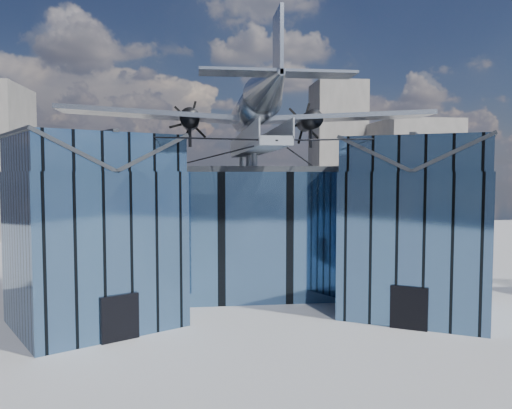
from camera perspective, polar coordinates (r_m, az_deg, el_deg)
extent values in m
plane|color=gray|center=(34.26, 0.41, -12.32)|extent=(120.00, 120.00, 0.00)
cube|color=#466990|center=(42.15, -1.14, -2.73)|extent=(28.00, 14.00, 9.50)
cube|color=#272A2F|center=(41.89, -1.15, 4.02)|extent=(28.00, 14.00, 0.40)
cube|color=#466990|center=(32.64, -18.03, -4.77)|extent=(11.79, 11.43, 9.50)
cube|color=#466990|center=(32.33, -18.23, 5.55)|extent=(11.56, 11.20, 2.20)
cube|color=#272A2F|center=(31.68, -22.10, 5.51)|extent=(7.98, 9.23, 2.40)
cube|color=#272A2F|center=(33.12, -14.52, 5.56)|extent=(7.98, 9.23, 2.40)
cube|color=#272A2F|center=(32.39, -18.27, 7.58)|extent=(4.30, 7.10, 0.18)
cube|color=black|center=(29.63, -15.30, -12.39)|extent=(2.03, 1.32, 2.60)
cube|color=black|center=(34.33, -10.88, -4.25)|extent=(0.34, 0.34, 9.50)
cube|color=#466990|center=(35.23, 17.87, -4.16)|extent=(11.79, 11.43, 9.50)
cube|color=#466990|center=(34.94, 18.06, 5.39)|extent=(11.56, 11.20, 2.20)
cube|color=#272A2F|center=(35.21, 14.40, 5.44)|extent=(7.98, 9.23, 2.40)
cube|color=#272A2F|center=(34.81, 21.77, 5.32)|extent=(7.98, 9.23, 2.40)
cube|color=#272A2F|center=(35.00, 18.10, 7.28)|extent=(4.30, 7.10, 0.18)
cube|color=black|center=(31.93, 17.07, -11.25)|extent=(2.03, 1.32, 2.60)
cube|color=black|center=(35.91, 10.69, -3.90)|extent=(0.34, 0.34, 9.50)
cube|color=gray|center=(36.46, -0.28, 6.28)|extent=(1.80, 21.00, 0.50)
cube|color=gray|center=(36.41, -1.70, 7.30)|extent=(0.08, 21.00, 1.10)
cube|color=gray|center=(36.61, 1.13, 7.28)|extent=(0.08, 21.00, 1.10)
cylinder|color=gray|center=(45.88, -1.65, 4.89)|extent=(0.44, 0.44, 1.35)
cylinder|color=gray|center=(39.91, -0.86, 5.08)|extent=(0.44, 0.44, 1.35)
cylinder|color=gray|center=(35.94, -0.19, 5.24)|extent=(0.44, 0.44, 1.35)
cylinder|color=gray|center=(37.01, -0.37, 7.71)|extent=(0.70, 0.70, 1.40)
cylinder|color=black|center=(28.77, -9.06, 7.54)|extent=(10.55, 6.08, 0.69)
cylinder|color=black|center=(30.26, 11.40, 7.32)|extent=(10.55, 6.08, 0.69)
cylinder|color=black|center=(34.22, -4.92, 5.52)|extent=(6.09, 17.04, 1.19)
cylinder|color=black|center=(34.95, 5.01, 5.48)|extent=(6.09, 17.04, 1.19)
cylinder|color=#9CA1A8|center=(37.20, -0.38, 10.71)|extent=(2.50, 11.00, 2.50)
sphere|color=#9CA1A8|center=(42.64, -1.23, 9.80)|extent=(2.50, 2.50, 2.50)
cube|color=black|center=(41.73, -1.09, 10.88)|extent=(1.60, 1.40, 0.50)
cone|color=#9CA1A8|center=(28.42, 1.74, 13.53)|extent=(2.50, 7.00, 2.50)
cube|color=#9CA1A8|center=(26.53, 2.53, 17.78)|extent=(0.18, 2.40, 3.40)
cube|color=#9CA1A8|center=(26.32, 2.48, 14.77)|extent=(8.00, 1.80, 0.14)
cube|color=#9CA1A8|center=(38.03, -11.26, 10.03)|extent=(14.00, 3.20, 1.08)
cylinder|color=black|center=(38.50, -7.57, 9.61)|extent=(1.44, 3.20, 1.44)
cone|color=black|center=(40.29, -7.54, 9.34)|extent=(0.70, 0.70, 0.70)
cube|color=black|center=(40.44, -7.53, 9.32)|extent=(1.05, 0.06, 3.33)
cube|color=black|center=(40.44, -7.53, 9.32)|extent=(2.53, 0.06, 2.53)
cube|color=black|center=(40.44, -7.53, 9.32)|extent=(3.33, 0.06, 1.05)
cylinder|color=black|center=(37.79, -7.56, 7.86)|extent=(0.24, 0.24, 1.75)
cube|color=#9CA1A8|center=(39.54, 9.74, 9.80)|extent=(14.00, 3.20, 1.08)
cylinder|color=black|center=(39.48, 6.10, 9.47)|extent=(1.44, 3.20, 1.44)
cone|color=black|center=(41.23, 5.53, 9.23)|extent=(0.70, 0.70, 0.70)
cube|color=black|center=(41.38, 5.48, 9.21)|extent=(1.05, 0.06, 3.33)
cube|color=black|center=(41.38, 5.48, 9.21)|extent=(2.53, 0.06, 2.53)
cube|color=black|center=(41.38, 5.48, 9.21)|extent=(3.33, 0.06, 1.05)
cylinder|color=black|center=(38.79, 6.28, 7.76)|extent=(0.24, 0.24, 1.75)
cube|color=slate|center=(88.42, 17.30, 3.19)|extent=(12.00, 14.00, 18.00)
cube|color=slate|center=(89.13, -17.11, 1.91)|extent=(14.00, 10.00, 14.00)
cube|color=slate|center=(94.45, 9.27, 5.75)|extent=(9.00, 9.00, 26.00)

